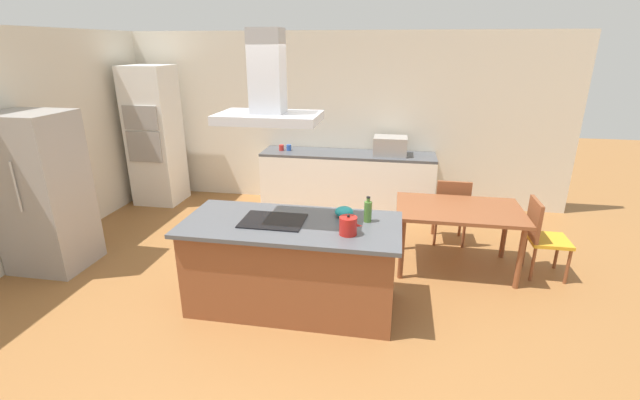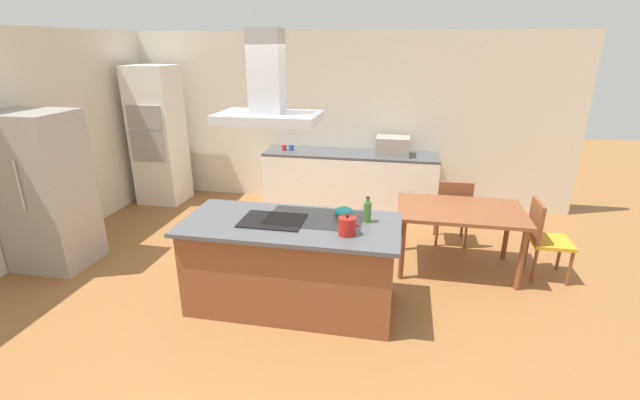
% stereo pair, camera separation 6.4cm
% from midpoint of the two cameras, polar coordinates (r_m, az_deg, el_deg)
% --- Properties ---
extents(ground, '(16.00, 16.00, 0.00)m').
position_cam_midpoint_polar(ground, '(5.85, -0.45, -5.51)').
color(ground, '#936033').
extents(wall_back, '(7.20, 0.10, 2.70)m').
position_cam_midpoint_polar(wall_back, '(7.11, 2.14, 10.46)').
color(wall_back, beige).
rests_on(wall_back, ground).
extents(wall_left, '(0.10, 8.80, 2.70)m').
position_cam_midpoint_polar(wall_left, '(6.56, -32.81, 6.54)').
color(wall_left, beige).
rests_on(wall_left, ground).
extents(kitchen_island, '(2.09, 0.95, 0.90)m').
position_cam_midpoint_polar(kitchen_island, '(4.34, -4.12, -8.42)').
color(kitchen_island, brown).
rests_on(kitchen_island, ground).
extents(cooktop, '(0.60, 0.44, 0.01)m').
position_cam_midpoint_polar(cooktop, '(4.19, -6.62, -2.72)').
color(cooktop, black).
rests_on(cooktop, kitchen_island).
extents(tea_kettle, '(0.21, 0.16, 0.19)m').
position_cam_midpoint_polar(tea_kettle, '(3.86, 3.26, -3.39)').
color(tea_kettle, '#B21E19').
rests_on(tea_kettle, kitchen_island).
extents(olive_oil_bottle, '(0.07, 0.07, 0.25)m').
position_cam_midpoint_polar(olive_oil_bottle, '(4.14, 5.86, -1.46)').
color(olive_oil_bottle, '#47722D').
rests_on(olive_oil_bottle, kitchen_island).
extents(mixing_bowl, '(0.18, 0.18, 0.10)m').
position_cam_midpoint_polar(mixing_bowl, '(4.26, 2.75, -1.55)').
color(mixing_bowl, teal).
rests_on(mixing_bowl, kitchen_island).
extents(back_counter, '(2.70, 0.62, 0.90)m').
position_cam_midpoint_polar(back_counter, '(6.94, 3.31, 2.55)').
color(back_counter, white).
rests_on(back_counter, ground).
extents(countertop_microwave, '(0.50, 0.38, 0.28)m').
position_cam_midpoint_polar(countertop_microwave, '(6.74, 8.93, 7.03)').
color(countertop_microwave, '#9E9993').
rests_on(countertop_microwave, back_counter).
extents(coffee_mug_red, '(0.08, 0.08, 0.09)m').
position_cam_midpoint_polar(coffee_mug_red, '(7.00, -5.35, 6.86)').
color(coffee_mug_red, red).
rests_on(coffee_mug_red, back_counter).
extents(coffee_mug_blue, '(0.08, 0.08, 0.09)m').
position_cam_midpoint_polar(coffee_mug_blue, '(7.00, -4.38, 6.88)').
color(coffee_mug_blue, '#2D56B2').
rests_on(coffee_mug_blue, back_counter).
extents(wall_oven_stack, '(0.70, 0.66, 2.20)m').
position_cam_midpoint_polar(wall_oven_stack, '(7.57, -21.11, 7.81)').
color(wall_oven_stack, white).
rests_on(wall_oven_stack, ground).
extents(refrigerator, '(0.80, 0.73, 1.82)m').
position_cam_midpoint_polar(refrigerator, '(5.87, -32.87, 0.80)').
color(refrigerator, '#9E9993').
rests_on(refrigerator, ground).
extents(dining_table, '(1.40, 0.90, 0.75)m').
position_cam_midpoint_polar(dining_table, '(5.19, 17.39, -1.86)').
color(dining_table, brown).
rests_on(dining_table, ground).
extents(chair_at_right_end, '(0.42, 0.42, 0.89)m').
position_cam_midpoint_polar(chair_at_right_end, '(5.45, 26.80, -3.91)').
color(chair_at_right_end, gold).
rests_on(chair_at_right_end, ground).
extents(chair_facing_back_wall, '(0.42, 0.42, 0.89)m').
position_cam_midpoint_polar(chair_facing_back_wall, '(5.86, 16.52, -0.94)').
color(chair_facing_back_wall, gold).
rests_on(chair_facing_back_wall, ground).
extents(range_hood, '(0.90, 0.55, 0.78)m').
position_cam_midpoint_polar(range_hood, '(3.90, -7.33, 13.75)').
color(range_hood, '#ADADB2').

